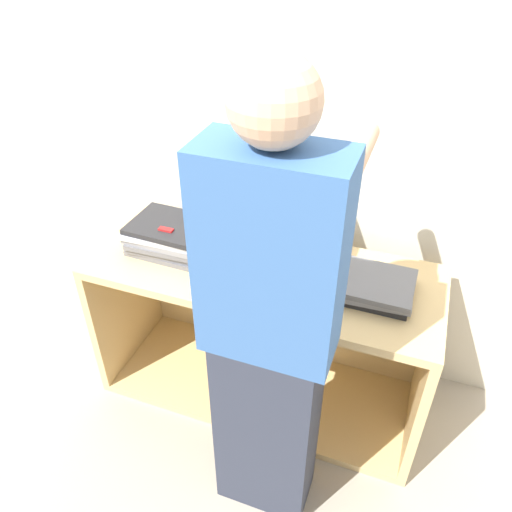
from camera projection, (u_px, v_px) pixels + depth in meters
The scene contains 8 objects.
ground_plane at pixel (241, 434), 2.21m from camera, with size 12.00×12.00×0.00m, color #9E9384.
wall_back at pixel (296, 121), 2.01m from camera, with size 8.00×0.05×2.40m.
cart at pixel (268, 323), 2.27m from camera, with size 1.42×0.56×0.72m.
laptop_open at pixel (268, 251), 2.01m from camera, with size 0.36×0.31×0.26m.
laptop_stack_left at pixel (175, 237), 2.07m from camera, with size 0.38×0.27×0.13m.
laptop_stack_right at pixel (363, 284), 1.87m from camera, with size 0.37×0.26×0.07m.
person at pixel (270, 334), 1.53m from camera, with size 0.40×0.53×1.68m.
inventory_tag at pixel (166, 230), 1.98m from camera, with size 0.06×0.02×0.01m.
Camera 1 is at (0.52, -1.22, 1.94)m, focal length 35.00 mm.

